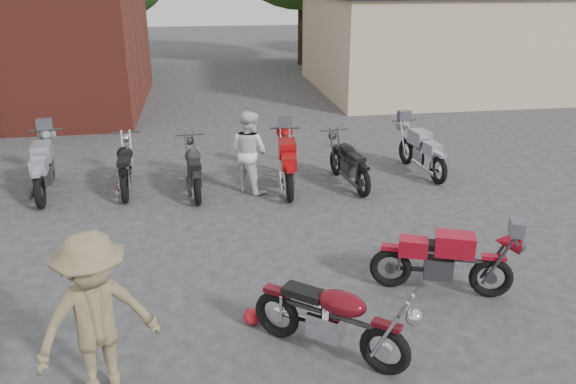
{
  "coord_description": "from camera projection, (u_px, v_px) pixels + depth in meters",
  "views": [
    {
      "loc": [
        -1.1,
        -5.91,
        4.2
      ],
      "look_at": [
        0.23,
        2.46,
        0.9
      ],
      "focal_mm": 35.0,
      "sensor_mm": 36.0,
      "label": 1
    }
  ],
  "objects": [
    {
      "name": "row_bike_1",
      "position": [
        43.0,
        165.0,
        11.29
      ],
      "size": [
        0.93,
        2.18,
        1.23
      ],
      "primitive_type": null,
      "rotation": [
        0.0,
        0.0,
        1.68
      ],
      "color": "#9596A2",
      "rests_on": "ground"
    },
    {
      "name": "helmet",
      "position": [
        252.0,
        316.0,
        7.18
      ],
      "size": [
        0.26,
        0.26,
        0.21
      ],
      "primitive_type": "ellipsoid",
      "rotation": [
        0.0,
        0.0,
        -0.12
      ],
      "color": "#A9121B",
      "rests_on": "ground"
    },
    {
      "name": "row_bike_3",
      "position": [
        194.0,
        166.0,
        11.39
      ],
      "size": [
        0.77,
        1.96,
        1.11
      ],
      "primitive_type": null,
      "rotation": [
        0.0,
        0.0,
        1.64
      ],
      "color": "#272629",
      "rests_on": "ground"
    },
    {
      "name": "person_tan",
      "position": [
        97.0,
        321.0,
        5.61
      ],
      "size": [
        1.43,
        1.17,
        1.93
      ],
      "primitive_type": "imported",
      "rotation": [
        0.0,
        0.0,
        0.43
      ],
      "color": "olive",
      "rests_on": "ground"
    },
    {
      "name": "person_light",
      "position": [
        249.0,
        152.0,
        11.34
      ],
      "size": [
        1.03,
        1.03,
        1.69
      ],
      "primitive_type": "imported",
      "rotation": [
        0.0,
        0.0,
        2.36
      ],
      "color": "silver",
      "rests_on": "ground"
    },
    {
      "name": "row_bike_2",
      "position": [
        125.0,
        164.0,
        11.51
      ],
      "size": [
        0.74,
        1.97,
        1.13
      ],
      "primitive_type": null,
      "rotation": [
        0.0,
        0.0,
        1.62
      ],
      "color": "black",
      "rests_on": "ground"
    },
    {
      "name": "ground",
      "position": [
        301.0,
        328.0,
        7.12
      ],
      "size": [
        90.0,
        90.0,
        0.0
      ],
      "primitive_type": "plane",
      "color": "#313033"
    },
    {
      "name": "row_bike_4",
      "position": [
        287.0,
        161.0,
        11.59
      ],
      "size": [
        0.87,
        2.1,
        1.19
      ],
      "primitive_type": null,
      "rotation": [
        0.0,
        0.0,
        1.48
      ],
      "color": "#B00E11",
      "rests_on": "ground"
    },
    {
      "name": "row_bike_5",
      "position": [
        349.0,
        160.0,
        11.78
      ],
      "size": [
        0.91,
        1.99,
        1.11
      ],
      "primitive_type": null,
      "rotation": [
        0.0,
        0.0,
        1.72
      ],
      "color": "black",
      "rests_on": "ground"
    },
    {
      "name": "row_bike_6",
      "position": [
        422.0,
        149.0,
        12.49
      ],
      "size": [
        0.91,
        2.03,
        1.14
      ],
      "primitive_type": null,
      "rotation": [
        0.0,
        0.0,
        1.71
      ],
      "color": "gray",
      "rests_on": "ground"
    },
    {
      "name": "sportbike",
      "position": [
        445.0,
        257.0,
        7.75
      ],
      "size": [
        1.98,
        1.25,
        1.09
      ],
      "primitive_type": null,
      "rotation": [
        0.0,
        0.0,
        -0.36
      ],
      "color": "maroon",
      "rests_on": "ground"
    },
    {
      "name": "stucco_building",
      "position": [
        449.0,
        42.0,
        21.54
      ],
      "size": [
        10.0,
        8.0,
        3.5
      ],
      "primitive_type": "cube",
      "color": "tan",
      "rests_on": "ground"
    },
    {
      "name": "vintage_motorcycle",
      "position": [
        332.0,
        314.0,
        6.43
      ],
      "size": [
        1.9,
        1.71,
        1.12
      ],
      "primitive_type": null,
      "rotation": [
        0.0,
        0.0,
        -0.68
      ],
      "color": "#5D0B14",
      "rests_on": "ground"
    }
  ]
}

